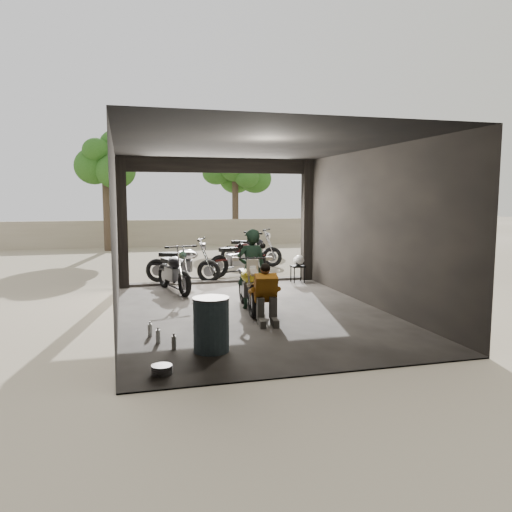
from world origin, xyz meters
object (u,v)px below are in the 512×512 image
stool (298,268)px  helmet (299,260)px  outside_bike_a (183,260)px  main_bike (248,282)px  outside_bike_c (251,247)px  sign_post (340,225)px  left_bike (174,268)px  outside_bike_b (239,254)px  oil_drum (211,325)px  rider (251,269)px  mechanic (267,296)px

stool → helmet: bearing=-38.8°
outside_bike_a → helmet: size_ratio=5.74×
main_bike → outside_bike_c: outside_bike_c is taller
main_bike → sign_post: sign_post is taller
left_bike → outside_bike_b: 2.96m
oil_drum → helmet: bearing=58.4°
outside_bike_c → sign_post: bearing=-116.3°
outside_bike_c → rider: (-1.55, -6.10, 0.20)m
outside_bike_a → outside_bike_c: (2.51, 2.63, 0.02)m
stool → sign_post: (1.45, 0.62, 1.08)m
outside_bike_a → mechanic: (0.91, -4.74, -0.07)m
mechanic → outside_bike_a: bearing=107.9°
main_bike → stool: bearing=59.1°
stool → rider: bearing=-126.0°
left_bike → outside_bike_a: bearing=59.4°
stool → oil_drum: bearing=-121.4°
main_bike → sign_post: 4.94m
mechanic → stool: (1.97, 3.92, -0.13)m
left_bike → outside_bike_b: outside_bike_b is taller
stool → left_bike: bearing=-171.8°
rider → mechanic: size_ratio=1.56×
main_bike → outside_bike_b: size_ratio=0.95×
left_bike → sign_post: sign_post is taller
main_bike → outside_bike_a: bearing=108.8°
left_bike → sign_post: (4.70, 1.10, 0.89)m
main_bike → helmet: (2.05, 2.75, 0.03)m
main_bike → mechanic: size_ratio=1.66×
mechanic → outside_bike_b: bearing=89.0°
outside_bike_b → sign_post: bearing=-137.0°
outside_bike_a → stool: size_ratio=3.76×
outside_bike_a → stool: 3.01m
main_bike → oil_drum: bearing=-110.0°
helmet → oil_drum: (-3.21, -5.21, -0.20)m
left_bike → sign_post: 4.91m
main_bike → outside_bike_b: (0.84, 4.42, 0.04)m
mechanic → helmet: mechanic is taller
left_bike → outside_bike_c: bearing=38.8°
helmet → sign_post: 1.79m
mechanic → stool: mechanic is taller
outside_bike_a → rider: size_ratio=1.08×
oil_drum → sign_post: size_ratio=0.36×
outside_bike_a → main_bike: bearing=-145.6°
helmet → oil_drum: size_ratio=0.38×
outside_bike_a → left_bike: bearing=-174.8°
outside_bike_b → mechanic: (-0.79, -5.57, -0.09)m
left_bike → helmet: size_ratio=5.62×
outside_bike_b → oil_drum: (-2.00, -6.87, -0.21)m
left_bike → rider: (1.32, -2.17, 0.23)m
main_bike → sign_post: (3.48, 3.39, 0.89)m
main_bike → rider: (0.10, 0.12, 0.23)m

